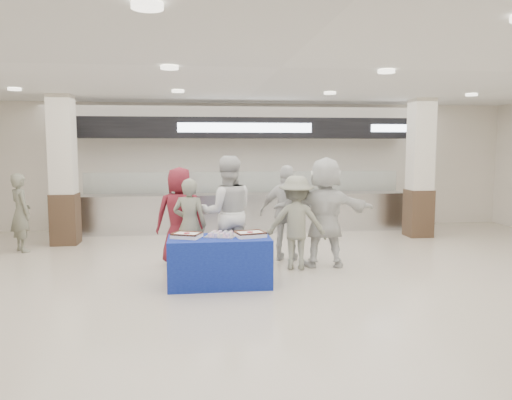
{
  "coord_description": "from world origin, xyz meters",
  "views": [
    {
      "loc": [
        -1.15,
        -6.87,
        2.16
      ],
      "look_at": [
        -0.15,
        1.6,
        1.2
      ],
      "focal_mm": 35.0,
      "sensor_mm": 36.0,
      "label": 1
    }
  ],
  "objects": [
    {
      "name": "ground",
      "position": [
        0.0,
        0.0,
        0.0
      ],
      "size": [
        14.0,
        14.0,
        0.0
      ],
      "primitive_type": "plane",
      "color": "beige",
      "rests_on": "ground"
    },
    {
      "name": "serving_line",
      "position": [
        0.0,
        5.4,
        1.16
      ],
      "size": [
        8.7,
        0.85,
        2.8
      ],
      "color": "silver",
      "rests_on": "ground"
    },
    {
      "name": "column_left",
      "position": [
        -4.0,
        4.2,
        1.53
      ],
      "size": [
        0.55,
        0.55,
        3.2
      ],
      "color": "#3B281A",
      "rests_on": "ground"
    },
    {
      "name": "column_right",
      "position": [
        4.0,
        4.2,
        1.53
      ],
      "size": [
        0.55,
        0.55,
        3.2
      ],
      "color": "#3B281A",
      "rests_on": "ground"
    },
    {
      "name": "display_table",
      "position": [
        -0.83,
        0.61,
        0.38
      ],
      "size": [
        1.56,
        0.79,
        0.75
      ],
      "primitive_type": "cube",
      "rotation": [
        0.0,
        0.0,
        0.01
      ],
      "color": "navy",
      "rests_on": "ground"
    },
    {
      "name": "sheet_cake_left",
      "position": [
        -1.32,
        0.63,
        0.79
      ],
      "size": [
        0.5,
        0.45,
        0.09
      ],
      "color": "white",
      "rests_on": "display_table"
    },
    {
      "name": "sheet_cake_right",
      "position": [
        -0.36,
        0.6,
        0.8
      ],
      "size": [
        0.5,
        0.43,
        0.09
      ],
      "color": "white",
      "rests_on": "display_table"
    },
    {
      "name": "cupcake_tray",
      "position": [
        -0.81,
        0.65,
        0.79
      ],
      "size": [
        0.52,
        0.45,
        0.07
      ],
      "color": "silver",
      "rests_on": "display_table"
    },
    {
      "name": "civilian_maroon",
      "position": [
        -1.47,
        2.06,
        0.88
      ],
      "size": [
        0.91,
        0.64,
        1.76
      ],
      "primitive_type": "imported",
      "rotation": [
        0.0,
        0.0,
        3.24
      ],
      "color": "maroon",
      "rests_on": "ground"
    },
    {
      "name": "soldier_a",
      "position": [
        -1.29,
        1.55,
        0.8
      ],
      "size": [
        0.66,
        0.53,
        1.59
      ],
      "primitive_type": "imported",
      "rotation": [
        0.0,
        0.0,
        2.86
      ],
      "color": "slate",
      "rests_on": "ground"
    },
    {
      "name": "chef_tall",
      "position": [
        -0.65,
        1.6,
        0.98
      ],
      "size": [
        0.99,
        0.79,
        1.96
      ],
      "primitive_type": "imported",
      "rotation": [
        0.0,
        0.0,
        3.19
      ],
      "color": "silver",
      "rests_on": "ground"
    },
    {
      "name": "chef_short",
      "position": [
        0.5,
        2.14,
        0.89
      ],
      "size": [
        1.13,
        0.75,
        1.78
      ],
      "primitive_type": "imported",
      "rotation": [
        0.0,
        0.0,
        2.81
      ],
      "color": "silver",
      "rests_on": "ground"
    },
    {
      "name": "soldier_b",
      "position": [
        0.54,
        1.49,
        0.81
      ],
      "size": [
        1.14,
        0.79,
        1.62
      ],
      "primitive_type": "imported",
      "rotation": [
        0.0,
        0.0,
        2.96
      ],
      "color": "slate",
      "rests_on": "ground"
    },
    {
      "name": "civilian_white",
      "position": [
        1.07,
        1.61,
        0.97
      ],
      "size": [
        1.84,
        0.73,
        1.94
      ],
      "primitive_type": "imported",
      "rotation": [
        0.0,
        0.0,
        3.05
      ],
      "color": "white",
      "rests_on": "ground"
    },
    {
      "name": "soldier_bg",
      "position": [
        -4.68,
        3.53,
        0.79
      ],
      "size": [
        0.66,
        0.69,
        1.58
      ],
      "primitive_type": "imported",
      "rotation": [
        0.0,
        0.0,
        2.24
      ],
      "color": "slate",
      "rests_on": "ground"
    }
  ]
}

